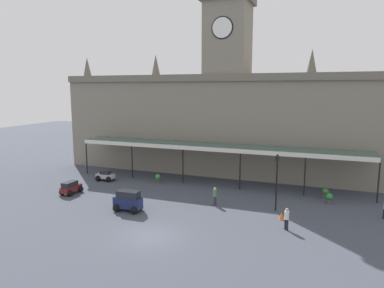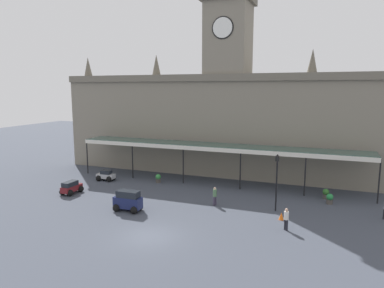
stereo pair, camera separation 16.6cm
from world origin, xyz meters
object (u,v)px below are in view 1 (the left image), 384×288
object	(u,v)px
car_silver_sedan	(105,176)
victorian_lamppost	(277,176)
planter_by_canopy	(329,198)
planter_forecourt_centre	(158,178)
planter_near_kerb	(326,193)
traffic_cone	(281,216)
pedestrian_beside_cars	(287,218)
pedestrian_near_entrance	(215,195)
car_navy_van	(128,202)
car_maroon_estate	(71,188)

from	to	relation	value
car_silver_sedan	victorian_lamppost	size ratio (longest dim) A/B	0.43
planter_by_canopy	planter_forecourt_centre	bearing A→B (deg)	176.82
planter_near_kerb	planter_by_canopy	bearing A→B (deg)	-77.68
car_silver_sedan	traffic_cone	xyz separation A→B (m)	(20.12, -5.21, -0.21)
planter_near_kerb	pedestrian_beside_cars	bearing A→B (deg)	-106.27
pedestrian_near_entrance	pedestrian_beside_cars	bearing A→B (deg)	-27.62
car_navy_van	traffic_cone	world-z (taller)	car_navy_van
car_navy_van	planter_forecourt_centre	bearing A→B (deg)	100.70
car_maroon_estate	planter_forecourt_centre	xyz separation A→B (m)	(6.18, 6.85, -0.07)
car_silver_sedan	planter_forecourt_centre	xyz separation A→B (m)	(5.95, 1.33, -0.01)
car_navy_van	traffic_cone	distance (m)	12.73
car_silver_sedan	traffic_cone	world-z (taller)	car_silver_sedan
pedestrian_beside_cars	traffic_cone	bearing A→B (deg)	106.25
car_silver_sedan	car_maroon_estate	bearing A→B (deg)	-92.38
car_silver_sedan	car_navy_van	bearing A→B (deg)	-45.56
planter_by_canopy	victorian_lamppost	bearing A→B (deg)	-139.73
pedestrian_beside_cars	traffic_cone	xyz separation A→B (m)	(-0.58, 2.00, -0.61)
pedestrian_near_entrance	pedestrian_beside_cars	world-z (taller)	same
pedestrian_beside_cars	pedestrian_near_entrance	bearing A→B (deg)	152.38
planter_near_kerb	car_silver_sedan	bearing A→B (deg)	-175.39
planter_by_canopy	car_maroon_estate	bearing A→B (deg)	-166.23
car_silver_sedan	pedestrian_beside_cars	bearing A→B (deg)	-19.19
car_silver_sedan	planter_by_canopy	xyz separation A→B (m)	(23.69, 0.35, -0.01)
car_navy_van	pedestrian_near_entrance	bearing A→B (deg)	32.27
pedestrian_near_entrance	victorian_lamppost	bearing A→B (deg)	5.14
pedestrian_beside_cars	planter_forecourt_centre	world-z (taller)	pedestrian_beside_cars
car_silver_sedan	planter_forecourt_centre	world-z (taller)	car_silver_sedan
traffic_cone	car_silver_sedan	bearing A→B (deg)	165.50
traffic_cone	planter_by_canopy	bearing A→B (deg)	57.26
planter_forecourt_centre	planter_by_canopy	bearing A→B (deg)	-3.18
pedestrian_near_entrance	victorian_lamppost	world-z (taller)	victorian_lamppost
pedestrian_near_entrance	planter_near_kerb	xyz separation A→B (m)	(9.23, 5.64, -0.42)
pedestrian_near_entrance	victorian_lamppost	size ratio (longest dim) A/B	0.34
car_maroon_estate	victorian_lamppost	size ratio (longest dim) A/B	0.46
pedestrian_near_entrance	planter_near_kerb	size ratio (longest dim) A/B	1.74
car_maroon_estate	traffic_cone	size ratio (longest dim) A/B	3.84
car_maroon_estate	car_navy_van	size ratio (longest dim) A/B	0.94
car_navy_van	planter_near_kerb	size ratio (longest dim) A/B	2.52
car_silver_sedan	pedestrian_near_entrance	bearing A→B (deg)	-14.91
pedestrian_beside_cars	planter_near_kerb	size ratio (longest dim) A/B	1.74
victorian_lamppost	planter_near_kerb	size ratio (longest dim) A/B	5.11
car_maroon_estate	planter_near_kerb	distance (m)	24.72
car_silver_sedan	pedestrian_near_entrance	world-z (taller)	pedestrian_near_entrance
planter_forecourt_centre	pedestrian_near_entrance	bearing A→B (deg)	-31.92
planter_by_canopy	pedestrian_beside_cars	bearing A→B (deg)	-111.59
car_navy_van	pedestrian_beside_cars	size ratio (longest dim) A/B	1.45
car_maroon_estate	pedestrian_beside_cars	size ratio (longest dim) A/B	1.36
car_silver_sedan	planter_forecourt_centre	distance (m)	6.09
car_navy_van	car_silver_sedan	size ratio (longest dim) A/B	1.15
car_maroon_estate	traffic_cone	distance (m)	20.35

